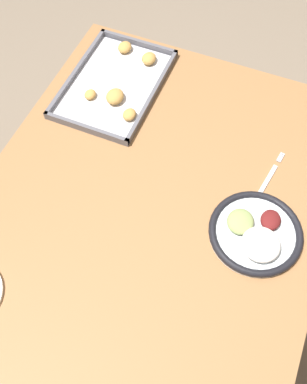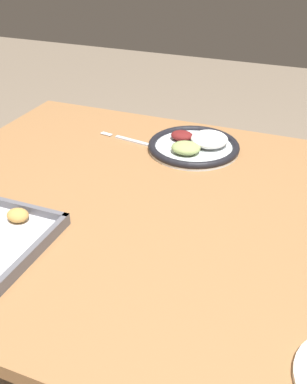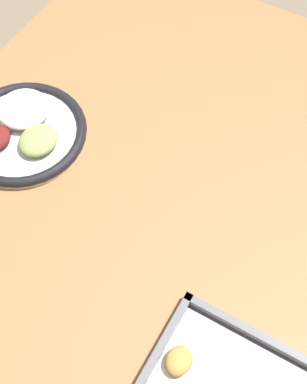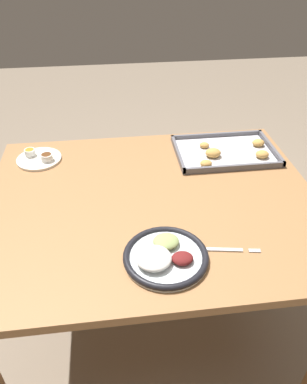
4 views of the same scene
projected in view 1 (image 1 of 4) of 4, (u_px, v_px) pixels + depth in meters
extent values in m
plane|color=#7A6B59|center=(153.00, 288.00, 1.90)|extent=(8.00, 8.00, 0.00)
cube|color=olive|center=(153.00, 201.00, 1.25)|extent=(1.16, 0.94, 0.03)
cylinder|color=olive|center=(305.00, 175.00, 1.75)|extent=(0.06, 0.06, 0.74)
cylinder|color=olive|center=(110.00, 111.00, 1.91)|extent=(0.06, 0.06, 0.74)
cylinder|color=silver|center=(256.00, 232.00, 1.18)|extent=(0.24, 0.24, 0.01)
torus|color=black|center=(256.00, 231.00, 1.17)|extent=(0.25, 0.25, 0.02)
ellipsoid|color=white|center=(261.00, 244.00, 1.13)|extent=(0.10, 0.10, 0.04)
ellipsoid|color=maroon|center=(271.00, 220.00, 1.17)|extent=(0.06, 0.05, 0.02)
ellipsoid|color=#8C9E5B|center=(240.00, 222.00, 1.17)|extent=(0.08, 0.07, 0.03)
cube|color=silver|center=(264.00, 187.00, 1.25)|extent=(0.17, 0.04, 0.00)
cylinder|color=silver|center=(282.00, 158.00, 1.30)|extent=(0.04, 0.01, 0.00)
cylinder|color=silver|center=(281.00, 158.00, 1.30)|extent=(0.04, 0.01, 0.00)
cylinder|color=silver|center=(280.00, 157.00, 1.30)|extent=(0.04, 0.01, 0.00)
cylinder|color=silver|center=(279.00, 157.00, 1.30)|extent=(0.04, 0.01, 0.00)
cube|color=#595960|center=(114.00, 85.00, 1.45)|extent=(0.41, 0.28, 0.01)
cube|color=silver|center=(114.00, 84.00, 1.44)|extent=(0.38, 0.26, 0.00)
cube|color=#595960|center=(153.00, 95.00, 1.41)|extent=(0.41, 0.01, 0.02)
cube|color=#595960|center=(77.00, 71.00, 1.46)|extent=(0.41, 0.01, 0.02)
cube|color=#595960|center=(86.00, 128.00, 1.34)|extent=(0.01, 0.28, 0.02)
cube|color=#595960|center=(139.00, 43.00, 1.53)|extent=(0.01, 0.28, 0.02)
ellipsoid|color=#C18E47|center=(129.00, 115.00, 1.36)|extent=(0.05, 0.04, 0.03)
ellipsoid|color=#C18E47|center=(115.00, 96.00, 1.39)|extent=(0.06, 0.05, 0.03)
ellipsoid|color=#C18E47|center=(90.00, 94.00, 1.40)|extent=(0.04, 0.03, 0.02)
ellipsoid|color=#C18E47|center=(125.00, 47.00, 1.51)|extent=(0.05, 0.04, 0.03)
ellipsoid|color=#C18E47|center=(149.00, 58.00, 1.48)|extent=(0.05, 0.05, 0.03)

